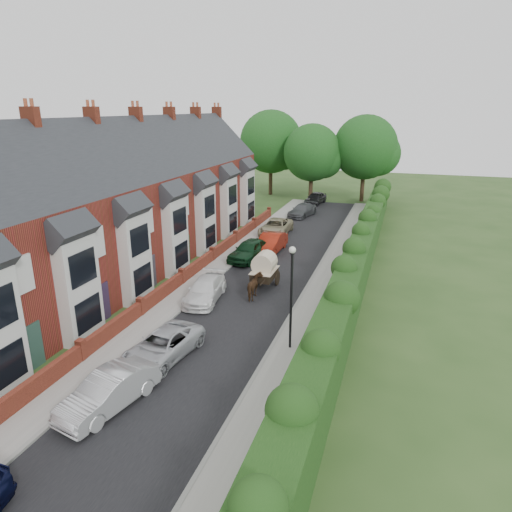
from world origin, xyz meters
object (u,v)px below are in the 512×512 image
(car_white, at_px, (205,290))
(horse, at_px, (255,287))
(car_red, at_px, (271,243))
(car_grey, at_px, (302,210))
(car_beige, at_px, (276,227))
(car_green, at_px, (250,250))
(lamppost, at_px, (291,285))
(car_silver_a, at_px, (109,391))
(horse_cart, at_px, (264,267))
(car_silver_b, at_px, (163,346))
(car_black, at_px, (316,198))

(car_white, height_order, horse, horse)
(car_red, bearing_deg, car_grey, 93.12)
(horse, bearing_deg, car_red, -85.77)
(car_beige, relative_size, car_grey, 1.12)
(car_white, relative_size, horse, 2.54)
(car_green, bearing_deg, car_grey, 98.08)
(lamppost, height_order, car_silver_a, lamppost)
(horse_cart, bearing_deg, car_red, 103.18)
(car_white, height_order, car_beige, car_beige)
(car_green, xyz_separation_m, horse_cart, (2.70, -5.00, 0.58))
(lamppost, relative_size, car_silver_b, 1.13)
(car_red, relative_size, horse_cart, 1.39)
(car_silver_a, bearing_deg, car_red, 101.53)
(car_red, distance_m, horse_cart, 7.56)
(car_green, bearing_deg, car_silver_b, -76.45)
(car_green, xyz_separation_m, car_grey, (0.63, 15.49, -0.13))
(lamppost, bearing_deg, car_silver_a, -130.58)
(car_beige, bearing_deg, car_red, -78.58)
(car_grey, height_order, car_black, car_black)
(car_red, bearing_deg, lamppost, -68.70)
(car_white, relative_size, car_green, 0.98)
(car_red, xyz_separation_m, car_beige, (-1.06, 5.26, -0.06))
(car_beige, bearing_deg, car_grey, 84.86)
(car_silver_a, bearing_deg, car_silver_b, 99.99)
(car_grey, distance_m, horse, 22.49)
(car_grey, bearing_deg, lamppost, -65.62)
(car_silver_b, height_order, car_red, car_red)
(car_white, relative_size, car_red, 0.98)
(lamppost, distance_m, car_beige, 20.93)
(car_silver_a, distance_m, car_beige, 26.27)
(car_beige, bearing_deg, car_black, 86.98)
(car_silver_a, relative_size, car_green, 0.95)
(horse_cart, bearing_deg, lamppost, -64.14)
(car_green, distance_m, car_red, 2.54)
(lamppost, distance_m, car_grey, 28.37)
(car_black, relative_size, horse, 2.35)
(car_white, height_order, car_black, car_black)
(car_black, xyz_separation_m, horse, (2.00, -29.30, 0.04))
(horse_cart, bearing_deg, car_green, 118.34)
(car_silver_b, relative_size, car_white, 1.02)
(car_red, distance_m, car_beige, 5.36)
(car_silver_a, bearing_deg, car_beige, 104.02)
(car_black, distance_m, horse_cart, 27.48)
(car_black, bearing_deg, horse, -76.42)
(car_silver_a, relative_size, horse, 2.45)
(car_green, xyz_separation_m, horse, (2.70, -6.90, -0.03))
(car_silver_b, height_order, horse, horse)
(car_silver_b, height_order, car_green, car_green)
(car_red, relative_size, car_black, 1.10)
(car_grey, bearing_deg, car_red, -75.45)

